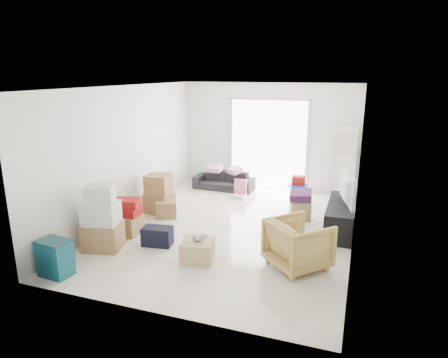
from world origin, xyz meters
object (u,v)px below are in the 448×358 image
Objects in this scene: television at (342,200)px; tv_console at (340,217)px; ac_tower at (346,163)px; ottoman at (300,209)px; kids_table at (298,184)px; armchair at (298,242)px; sofa at (224,178)px; storage_bins at (55,258)px; wood_crate at (198,250)px.

tv_console is at bearing -12.60° from television.
ottoman is at bearing -115.13° from ac_tower.
kids_table is at bearing 124.75° from tv_console.
ac_tower is 1.22m from kids_table.
television is 1.85m from armchair.
television is 1.71× the size of kids_table.
sofa is 3.92× the size of ottoman.
kids_table is (-1.06, 1.52, -0.19)m from television.
storage_bins is 2.15m from wood_crate.
television is 0.67× the size of sofa.
storage_bins is 5.54m from kids_table.
tv_console is 5.06m from storage_bins.
ottoman is 2.76m from wood_crate.
kids_table reaches higher than wood_crate.
sofa is 2.68m from ottoman.
kids_table is (-1.01, -0.52, -0.45)m from ac_tower.
television reaches higher than storage_bins.
wood_crate is at bearing 32.63° from storage_bins.
armchair is 1.51× the size of storage_bins.
ottoman reaches higher than wood_crate.
sofa is at bearing 147.99° from tv_console.
storage_bins is at bearing -130.37° from ottoman.
storage_bins reaches higher than tv_console.
kids_table is at bearing -152.47° from ac_tower.
television is 1.85× the size of storage_bins.
television reaches higher than tv_console.
armchair reaches higher than sofa.
storage_bins is at bearing -140.41° from tv_console.
tv_console is (0.05, -2.05, -0.60)m from ac_tower.
sofa is at bearing -177.12° from ac_tower.
ac_tower is 3.86m from armchair.
tv_console is at bearing -25.22° from ottoman.
television reaches higher than sofa.
tv_console is 1.94× the size of armchair.
storage_bins is at bearing 67.00° from armchair.
ac_tower reaches higher than sofa.
ottoman is at bearing 62.77° from wood_crate.
ottoman is (-0.83, 0.39, -0.08)m from tv_console.
tv_console is 3.27× the size of wood_crate.
armchair is 2.13× the size of ottoman.
tv_console is at bearing -55.25° from kids_table.
ottoman is at bearing -32.31° from sofa.
sofa is 5.19m from storage_bins.
armchair reaches higher than kids_table.
tv_console is 1.86m from kids_table.
television is 1.86m from kids_table.
armchair is at bearing -97.18° from ac_tower.
armchair reaches higher than television.
ottoman is at bearing -38.61° from armchair.
tv_console is 3.58m from sofa.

